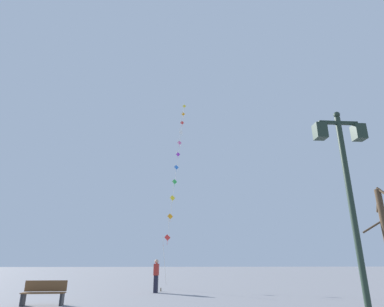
% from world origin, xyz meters
% --- Properties ---
extents(ground_plane, '(160.00, 160.00, 0.00)m').
position_xyz_m(ground_plane, '(0.00, 20.00, 0.00)').
color(ground_plane, gray).
extents(twin_lantern_lamp_post, '(1.30, 0.28, 5.27)m').
position_xyz_m(twin_lantern_lamp_post, '(2.81, 6.49, 3.63)').
color(twin_lantern_lamp_post, '#1E2D23').
rests_on(twin_lantern_lamp_post, ground_plane).
extents(kite_train, '(2.03, 12.57, 18.41)m').
position_xyz_m(kite_train, '(-0.85, 25.39, 9.73)').
color(kite_train, brown).
rests_on(kite_train, ground_plane).
extents(kite_flyer, '(0.30, 0.62, 1.71)m').
position_xyz_m(kite_flyer, '(-2.07, 17.94, 0.90)').
color(kite_flyer, '#1E1E2D').
rests_on(kite_flyer, ground_plane).
extents(park_bench, '(1.61, 0.49, 0.89)m').
position_xyz_m(park_bench, '(-6.22, 13.12, 0.45)').
color(park_bench, brown).
rests_on(park_bench, ground_plane).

